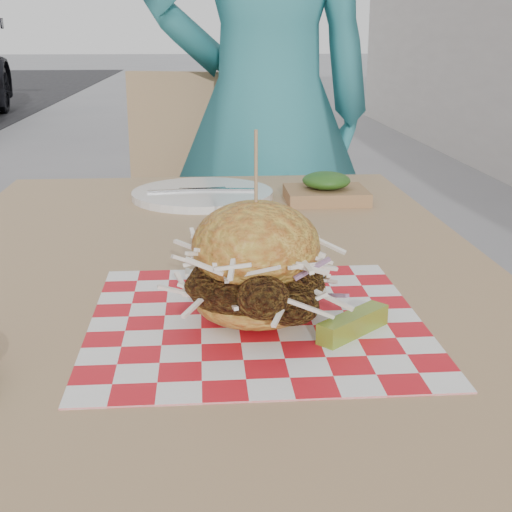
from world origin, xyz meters
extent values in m
imported|color=teal|center=(-0.06, 1.29, 0.85)|extent=(0.68, 0.51, 1.71)
cube|color=#A87C5D|center=(-0.23, 0.35, 0.73)|extent=(0.80, 1.20, 0.04)
cylinder|color=#333338|center=(-0.57, 0.89, 0.35)|extent=(0.05, 0.05, 0.71)
cylinder|color=#333338|center=(0.11, 0.89, 0.35)|extent=(0.05, 0.05, 0.71)
cube|color=#A87C5D|center=(-0.23, 1.27, 0.45)|extent=(0.51, 0.51, 0.04)
cube|color=#A87C5D|center=(-0.18, 1.46, 0.70)|extent=(0.42, 0.14, 0.50)
cylinder|color=#333338|center=(-0.45, 1.13, 0.21)|extent=(0.03, 0.03, 0.43)
cylinder|color=#333338|center=(-0.10, 1.05, 0.21)|extent=(0.03, 0.03, 0.43)
cylinder|color=#333338|center=(-0.36, 1.48, 0.21)|extent=(0.03, 0.03, 0.43)
cylinder|color=#333338|center=(-0.01, 1.40, 0.21)|extent=(0.03, 0.03, 0.43)
cube|color=red|center=(-0.18, 0.12, 0.75)|extent=(0.36, 0.36, 0.00)
ellipsoid|color=gold|center=(-0.18, 0.12, 0.78)|extent=(0.13, 0.13, 0.05)
ellipsoid|color=brown|center=(-0.18, 0.12, 0.79)|extent=(0.15, 0.14, 0.07)
ellipsoid|color=gold|center=(-0.18, 0.12, 0.84)|extent=(0.14, 0.14, 0.10)
cylinder|color=#A87C5D|center=(-0.18, 0.12, 0.91)|extent=(0.00, 0.00, 0.10)
cube|color=olive|center=(-0.08, 0.07, 0.76)|extent=(0.09, 0.08, 0.02)
cylinder|color=white|center=(-0.23, 0.74, 0.76)|extent=(0.27, 0.27, 0.01)
cube|color=silver|center=(-0.26, 0.74, 0.77)|extent=(0.15, 0.03, 0.00)
cube|color=silver|center=(-0.20, 0.74, 0.77)|extent=(0.15, 0.03, 0.00)
cube|color=#996E45|center=(0.00, 0.69, 0.76)|extent=(0.15, 0.12, 0.02)
ellipsoid|color=#144714|center=(0.00, 0.69, 0.79)|extent=(0.09, 0.09, 0.03)
camera|label=1|loc=(-0.23, -0.60, 1.05)|focal=50.00mm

